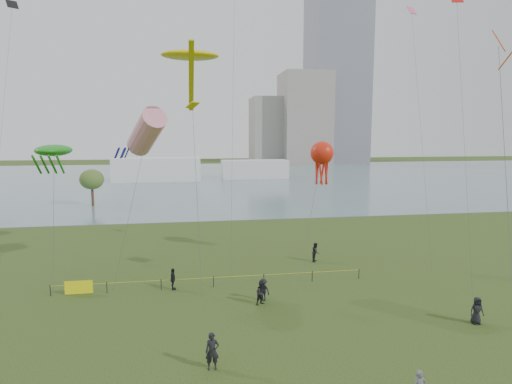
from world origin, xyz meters
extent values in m
cube|color=slate|center=(0.00, 100.00, 0.02)|extent=(400.00, 120.00, 0.08)
cube|color=slate|center=(62.00, 168.00, 60.00)|extent=(24.00, 24.00, 120.00)
cube|color=gray|center=(46.00, 162.00, 19.00)|extent=(20.00, 20.00, 38.00)
cube|color=gray|center=(32.00, 168.00, 14.00)|extent=(16.00, 18.00, 28.00)
cube|color=white|center=(-12.00, 95.00, 3.00)|extent=(22.00, 8.00, 6.00)
cube|color=silver|center=(14.00, 98.00, 2.50)|extent=(18.00, 7.00, 5.00)
cylinder|color=#3D281C|center=(-20.13, 56.17, 1.38)|extent=(0.44, 0.44, 2.77)
ellipsoid|color=#4A6628|center=(-20.13, 56.17, 4.49)|extent=(3.94, 3.94, 3.32)
cylinder|color=black|center=(-14.67, 14.29, 0.42)|extent=(0.07, 0.07, 0.85)
cylinder|color=black|center=(-10.67, 14.29, 0.42)|extent=(0.07, 0.07, 0.85)
cylinder|color=black|center=(-6.67, 14.29, 0.42)|extent=(0.07, 0.07, 0.85)
cylinder|color=black|center=(-2.67, 14.29, 0.42)|extent=(0.07, 0.07, 0.85)
cylinder|color=black|center=(1.33, 14.29, 0.42)|extent=(0.07, 0.07, 0.85)
cylinder|color=black|center=(5.33, 14.29, 0.42)|extent=(0.07, 0.07, 0.85)
cylinder|color=black|center=(9.33, 14.29, 0.42)|extent=(0.07, 0.07, 0.85)
cylinder|color=gold|center=(-2.67, 14.29, 0.75)|extent=(24.00, 0.03, 0.03)
cube|color=yellow|center=(-12.67, 14.29, 0.55)|extent=(2.00, 0.04, 1.00)
imported|color=black|center=(0.43, 10.23, 0.83)|extent=(1.01, 0.94, 1.67)
imported|color=black|center=(0.66, 10.88, 0.81)|extent=(1.18, 1.15, 1.63)
imported|color=black|center=(-5.77, 14.16, 0.84)|extent=(0.48, 1.01, 1.68)
imported|color=black|center=(13.24, 5.01, 0.86)|extent=(0.91, 0.66, 1.72)
imported|color=black|center=(-3.49, 2.38, 0.96)|extent=(0.71, 0.48, 1.92)
imported|color=black|center=(7.24, 19.56, 0.89)|extent=(1.01, 1.09, 1.79)
cylinder|color=#3F3F42|center=(-3.86, 15.20, 9.10)|extent=(0.47, 5.97, 18.21)
ellipsoid|color=#D7BE0B|center=(-4.09, 18.18, 18.20)|extent=(4.72, 2.95, 0.74)
cube|color=#D7BE0B|center=(-4.09, 13.98, 15.80)|extent=(0.36, 6.98, 4.09)
cube|color=#D7BE0B|center=(-4.09, 10.18, 13.70)|extent=(0.95, 0.95, 0.42)
cylinder|color=#3F3F42|center=(-8.98, 15.98, 6.02)|extent=(2.71, 2.40, 12.04)
cylinder|color=red|center=(-7.64, 17.17, 12.03)|extent=(3.83, 5.24, 3.94)
cylinder|color=#1A1BBB|center=(-9.04, 15.97, 10.43)|extent=(0.60, 1.13, 0.88)
cylinder|color=#1A1BBB|center=(-9.32, 16.35, 10.43)|extent=(0.60, 1.13, 0.88)
cylinder|color=#1A1BBB|center=(-9.76, 16.20, 10.43)|extent=(0.60, 1.13, 0.88)
cylinder|color=#1A1BBB|center=(-9.76, 15.73, 10.43)|extent=(0.60, 1.13, 0.88)
cylinder|color=#1A1BBB|center=(-9.32, 15.59, 10.43)|extent=(0.60, 1.13, 0.88)
cylinder|color=#3F3F42|center=(-14.65, 15.99, 5.31)|extent=(0.12, 2.81, 10.62)
ellipsoid|color=#198017|center=(-14.70, 17.38, 10.62)|extent=(2.54, 4.58, 0.89)
cylinder|color=#198017|center=(-15.50, 15.78, 9.62)|extent=(0.16, 1.79, 1.54)
cylinder|color=#198017|center=(-14.95, 15.78, 9.62)|extent=(0.16, 1.79, 1.54)
cylinder|color=#198017|center=(-14.40, 15.78, 9.62)|extent=(0.16, 1.79, 1.54)
cylinder|color=#198017|center=(-13.85, 15.78, 9.62)|extent=(0.16, 1.79, 1.54)
cylinder|color=#3F3F42|center=(5.65, 16.14, 5.08)|extent=(4.30, 7.58, 10.17)
sphere|color=red|center=(7.78, 19.92, 10.16)|extent=(2.14, 2.14, 2.14)
cylinder|color=red|center=(8.28, 19.92, 8.56)|extent=(0.18, 0.54, 2.60)
cylinder|color=red|center=(8.03, 20.35, 8.56)|extent=(0.49, 0.36, 2.61)
cylinder|color=red|center=(7.53, 20.35, 8.56)|extent=(0.49, 0.36, 2.61)
cylinder|color=red|center=(7.28, 19.92, 8.56)|extent=(0.18, 0.54, 2.60)
cylinder|color=red|center=(7.53, 19.48, 8.56)|extent=(0.49, 0.36, 2.61)
cylinder|color=red|center=(8.03, 19.48, 8.56)|extent=(0.49, 0.36, 2.61)
cylinder|color=#3F3F42|center=(10.47, -0.15, 8.60)|extent=(6.12, 10.60, 17.22)
cube|color=#F54815|center=(13.52, 5.13, 17.21)|extent=(1.34, 1.34, 1.09)
cylinder|color=#F54815|center=(13.52, 4.23, 16.21)|extent=(0.08, 1.58, 1.35)
cube|color=#E5598C|center=(16.24, 20.34, 23.19)|extent=(0.93, 0.60, 0.76)
cube|color=black|center=(-19.23, 23.87, 23.07)|extent=(1.01, 0.76, 0.76)
camera|label=1|loc=(-4.59, -18.00, 11.77)|focal=30.00mm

